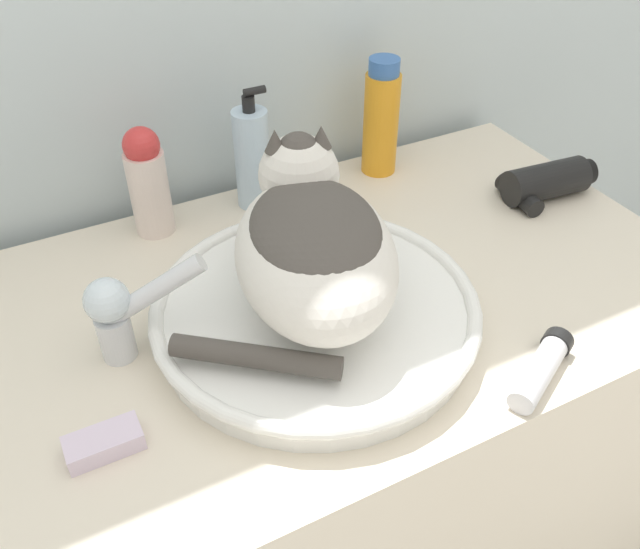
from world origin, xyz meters
TOP-DOWN VIEW (x-y plane):
  - wall_back at (0.00, 0.69)m, footprint 8.00×0.05m
  - vanity_counter at (0.00, 0.32)m, footprint 1.14×0.63m
  - sink_basin at (-0.03, 0.26)m, footprint 0.43×0.43m
  - cat at (-0.02, 0.27)m, footprint 0.34×0.34m
  - faucet at (-0.26, 0.32)m, footprint 0.15×0.07m
  - soap_pump_bottle at (0.02, 0.58)m, footprint 0.06×0.06m
  - lotion_bottle_white at (-0.15, 0.58)m, footprint 0.06×0.06m
  - shampoo_bottle_tall at (0.27, 0.58)m, footprint 0.06×0.06m
  - cream_tube at (0.18, 0.05)m, footprint 0.13×0.09m
  - hair_dryer at (0.47, 0.37)m, footprint 0.17×0.10m
  - soap_bar at (-0.33, 0.18)m, footprint 0.08×0.04m

SIDE VIEW (x-z plane):
  - vanity_counter at x=0.00m, z-range 0.00..0.89m
  - soap_bar at x=-0.33m, z-range 0.89..0.92m
  - cream_tube at x=0.18m, z-range 0.89..0.93m
  - sink_basin at x=-0.03m, z-range 0.90..0.94m
  - hair_dryer at x=0.47m, z-range 0.89..0.95m
  - faucet at x=-0.26m, z-range 0.90..1.04m
  - soap_pump_bottle at x=0.02m, z-range 0.88..1.08m
  - lotion_bottle_white at x=-0.15m, z-range 0.89..1.07m
  - shampoo_bottle_tall at x=0.27m, z-range 0.89..1.10m
  - cat at x=-0.02m, z-range 0.93..1.12m
  - wall_back at x=0.00m, z-range 0.00..2.40m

